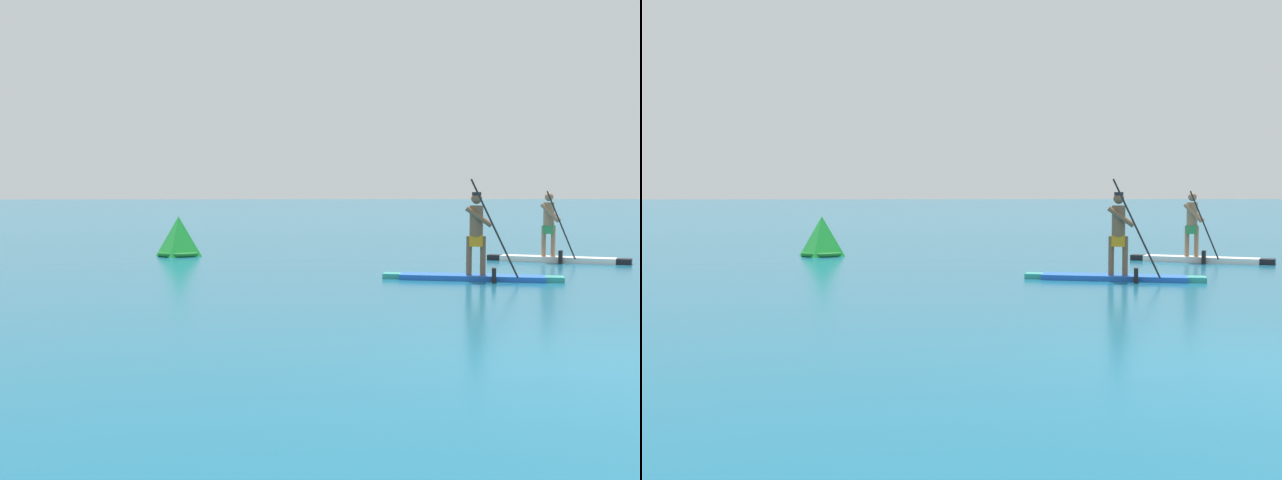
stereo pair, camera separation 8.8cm
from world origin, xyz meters
TOP-DOWN VIEW (x-y plane):
  - ground at (0.00, 0.00)m, footprint 440.00×440.00m
  - paddleboarder_mid_center at (0.70, 7.86)m, footprint 3.44×1.46m
  - paddleboarder_far_right at (3.88, 11.70)m, footprint 3.16×2.02m
  - race_marker_buoy at (-5.55, 14.49)m, footprint 1.14×1.14m

SIDE VIEW (x-z plane):
  - ground at x=0.00m, z-range 0.00..0.00m
  - paddleboarder_far_right at x=3.88m, z-range -0.55..1.22m
  - paddleboarder_mid_center at x=0.70m, z-range -0.65..1.37m
  - race_marker_buoy at x=-5.55m, z-range -0.07..1.01m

